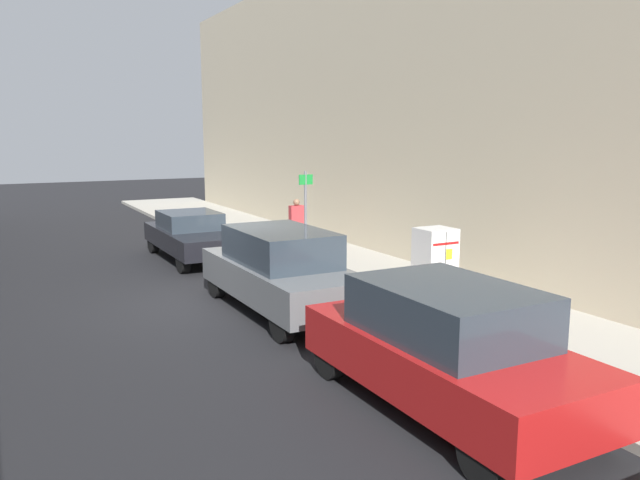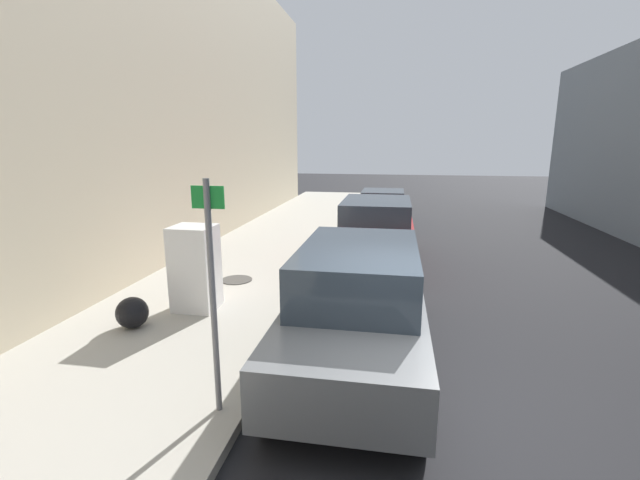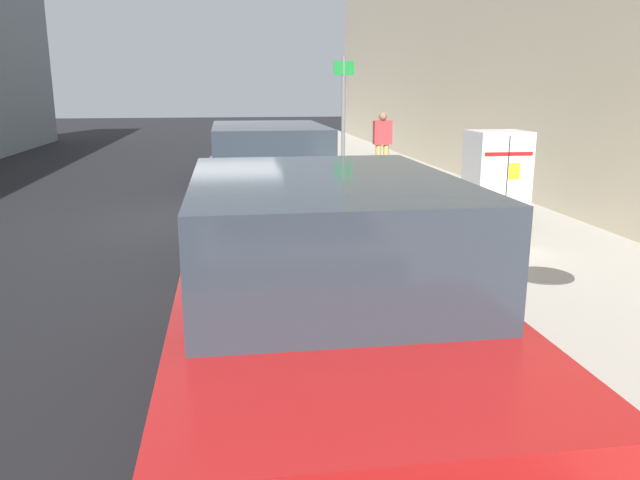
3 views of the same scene
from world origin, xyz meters
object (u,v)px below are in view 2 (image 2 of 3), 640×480
Objects in this scene: discarded_refrigerator at (195,268)px; trash_bag at (132,313)px; street_sign_post at (212,287)px; parked_suv_gray at (358,302)px; parked_sedan_silver at (383,207)px; parked_suv_red at (376,231)px.

discarded_refrigerator is 2.98× the size of trash_bag.
street_sign_post is 2.38m from parked_suv_gray.
discarded_refrigerator is 0.35× the size of parked_sedan_silver.
parked_suv_red is (1.46, 7.06, -0.76)m from street_sign_post.
discarded_refrigerator reaches higher than parked_sedan_silver.
parked_sedan_silver is (-0.00, 10.96, -0.19)m from parked_suv_gray.
parked_suv_red is at bearing 78.30° from street_sign_post.
street_sign_post is at bearing -60.18° from discarded_refrigerator.
street_sign_post is 0.60× the size of parked_suv_red.
discarded_refrigerator is 0.59× the size of street_sign_post.
parked_suv_gray is at bearing 49.75° from street_sign_post.
street_sign_post is (1.65, -2.89, 0.71)m from discarded_refrigerator.
parked_suv_red is (3.79, 5.17, 0.47)m from trash_bag.
parked_suv_gray is at bearing -90.00° from parked_suv_red.
parked_suv_gray reaches higher than parked_suv_red.
parked_suv_gray is (3.79, -0.16, 0.50)m from trash_bag.
street_sign_post is at bearing -38.93° from trash_bag.
discarded_refrigerator reaches higher than trash_bag.
parked_suv_red is at bearing 90.00° from parked_suv_gray.
parked_suv_red is 5.64m from parked_sedan_silver.
parked_sedan_silver is at bearing 72.37° from discarded_refrigerator.
parked_sedan_silver reaches higher than trash_bag.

